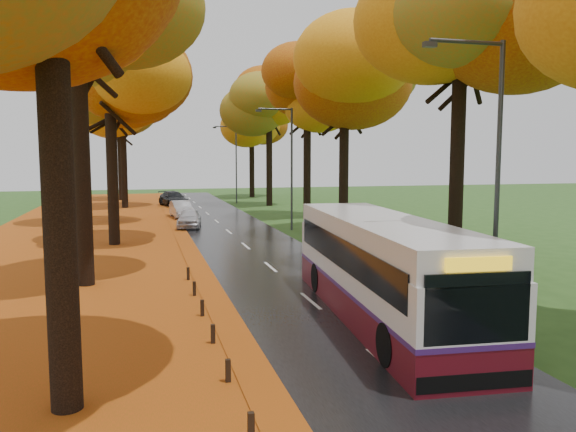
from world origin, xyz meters
name	(u,v)px	position (x,y,z in m)	size (l,w,h in m)	color
road	(242,244)	(0.00, 25.00, 0.02)	(6.50, 90.00, 0.04)	black
centre_line	(242,243)	(0.00, 25.00, 0.04)	(0.12, 90.00, 0.01)	silver
leaf_verge	(71,251)	(-9.00, 25.00, 0.01)	(12.00, 90.00, 0.02)	#7D440B
leaf_drift	(187,245)	(-3.05, 25.00, 0.04)	(0.90, 90.00, 0.01)	#AF4011
trees_left	(104,70)	(-7.18, 27.06, 9.53)	(9.20, 74.00, 13.88)	black
trees_right	(353,76)	(7.19, 26.91, 9.69)	(9.30, 74.20, 13.96)	black
bollard_row	(238,396)	(-3.70, 4.70, 0.26)	(0.11, 23.51, 0.52)	black
streetlamp_near	(490,162)	(3.95, 8.00, 4.71)	(2.45, 0.18, 8.00)	#333538
streetlamp_mid	(288,159)	(3.95, 30.00, 4.71)	(2.45, 0.18, 8.00)	#333538
streetlamp_far	(234,158)	(3.95, 52.00, 4.71)	(2.45, 0.18, 8.00)	#333538
bus	(382,266)	(1.49, 9.61, 1.61)	(3.54, 11.55, 2.99)	#4F0C16
car_white	(189,218)	(-2.28, 32.83, 0.69)	(1.53, 3.81, 1.30)	silver
car_silver	(181,209)	(-2.35, 39.41, 0.70)	(1.39, 3.99, 1.32)	#A3A5AB
car_dark	(173,199)	(-2.35, 50.19, 0.74)	(1.96, 4.82, 1.40)	black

